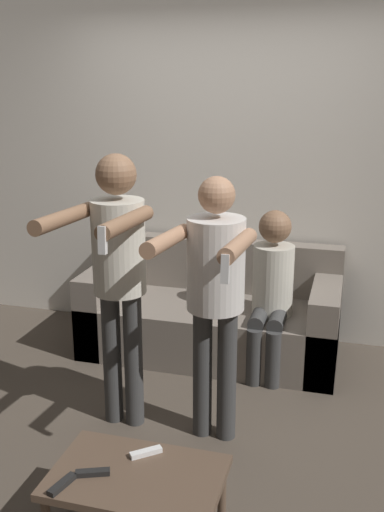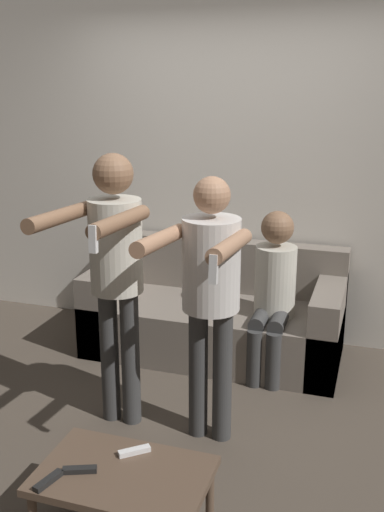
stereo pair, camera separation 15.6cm
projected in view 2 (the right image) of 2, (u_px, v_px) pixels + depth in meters
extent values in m
plane|color=#4C4238|center=(171.00, 429.00, 3.57)|extent=(14.00, 14.00, 0.00)
cube|color=silver|center=(238.00, 167.00, 4.60)|extent=(6.40, 0.06, 2.70)
cube|color=slate|center=(214.00, 328.00, 4.50)|extent=(1.87, 0.83, 0.40)
cube|color=slate|center=(226.00, 265.00, 4.69)|extent=(1.87, 0.16, 0.40)
cube|color=slate|center=(112.00, 302.00, 4.71)|extent=(0.20, 0.83, 0.62)
cube|color=slate|center=(327.00, 328.00, 4.22)|extent=(0.20, 0.83, 0.62)
cylinder|color=#383838|center=(110.00, 355.00, 3.57)|extent=(0.11, 0.11, 0.83)
cylinder|color=#383838|center=(130.00, 358.00, 3.53)|extent=(0.11, 0.11, 0.83)
cylinder|color=beige|center=(116.00, 246.00, 3.36)|extent=(0.30, 0.30, 0.53)
sphere|color=brown|center=(113.00, 174.00, 3.24)|extent=(0.22, 0.22, 0.22)
cylinder|color=brown|center=(60.00, 217.00, 3.08)|extent=(0.08, 0.59, 0.11)
cylinder|color=brown|center=(120.00, 221.00, 2.98)|extent=(0.08, 0.59, 0.11)
cube|color=white|center=(93.00, 239.00, 2.71)|extent=(0.04, 0.03, 0.13)
cylinder|color=#383838|center=(198.00, 372.00, 3.42)|extent=(0.11, 0.11, 0.79)
cylinder|color=#383838|center=(222.00, 375.00, 3.37)|extent=(0.11, 0.11, 0.79)
cylinder|color=silver|center=(211.00, 264.00, 3.21)|extent=(0.32, 0.32, 0.51)
sphere|color=#A87A5B|center=(212.00, 195.00, 3.10)|extent=(0.20, 0.20, 0.20)
cylinder|color=#A87A5B|center=(160.00, 240.00, 2.94)|extent=(0.08, 0.59, 0.13)
cylinder|color=#A87A5B|center=(231.00, 246.00, 2.83)|extent=(0.08, 0.59, 0.13)
cube|color=white|center=(213.00, 269.00, 2.57)|extent=(0.04, 0.04, 0.13)
cylinder|color=#383838|center=(254.00, 358.00, 4.02)|extent=(0.11, 0.11, 0.40)
cylinder|color=#383838|center=(273.00, 361.00, 3.98)|extent=(0.11, 0.11, 0.40)
cylinder|color=#383838|center=(260.00, 318.00, 4.10)|extent=(0.11, 0.32, 0.11)
cylinder|color=#383838|center=(279.00, 320.00, 4.06)|extent=(0.11, 0.32, 0.11)
cylinder|color=beige|center=(275.00, 281.00, 4.17)|extent=(0.29, 0.29, 0.50)
sphere|color=brown|center=(277.00, 227.00, 4.05)|extent=(0.22, 0.22, 0.22)
cube|color=brown|center=(123.00, 476.00, 2.63)|extent=(0.76, 0.49, 0.04)
cylinder|color=brown|center=(79.00, 467.00, 2.97)|extent=(0.04, 0.04, 0.31)
cylinder|color=brown|center=(210.00, 495.00, 2.77)|extent=(0.04, 0.04, 0.31)
cube|color=black|center=(48.00, 481.00, 2.55)|extent=(0.07, 0.15, 0.02)
cube|color=black|center=(80.00, 470.00, 2.62)|extent=(0.15, 0.09, 0.02)
cube|color=white|center=(134.00, 451.00, 2.76)|extent=(0.14, 0.12, 0.02)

